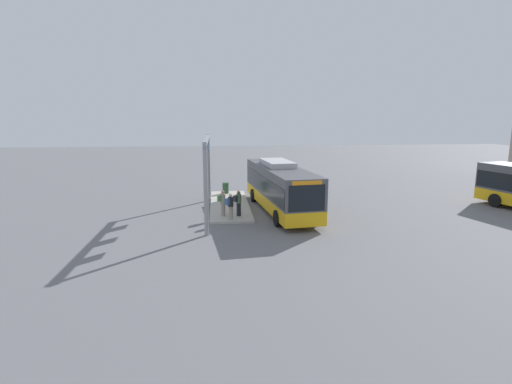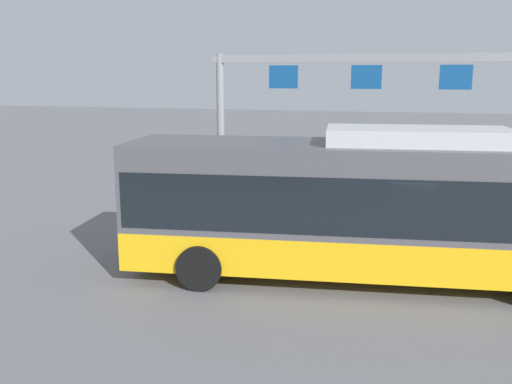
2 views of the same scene
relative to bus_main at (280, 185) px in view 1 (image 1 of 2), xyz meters
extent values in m
plane|color=slate|center=(0.01, 0.00, -1.81)|extent=(120.00, 120.00, 0.00)
cube|color=#B2ADA3|center=(-1.90, -3.47, -1.73)|extent=(10.00, 2.80, 0.16)
cube|color=#EAAD14|center=(0.01, 0.00, -1.04)|extent=(11.28, 3.74, 0.85)
cube|color=#4C4C51|center=(0.01, 0.00, 0.34)|extent=(11.28, 3.74, 1.90)
cube|color=black|center=(0.01, 0.00, 0.14)|extent=(11.06, 3.75, 1.20)
cube|color=black|center=(5.53, 0.63, 0.24)|extent=(0.28, 2.12, 1.50)
cube|color=#B7B7BC|center=(-0.82, -0.09, 1.47)|extent=(4.05, 2.18, 0.36)
cube|color=orange|center=(5.46, 0.62, 1.09)|extent=(0.32, 1.75, 0.28)
cylinder|color=black|center=(3.58, 1.62, -1.31)|extent=(1.03, 0.41, 1.00)
cylinder|color=black|center=(3.85, -0.77, -1.31)|extent=(1.03, 0.41, 1.00)
cylinder|color=black|center=(-3.44, 0.82, -1.31)|extent=(1.03, 0.41, 1.00)
cylinder|color=black|center=(-3.17, -1.57, -1.31)|extent=(1.03, 0.41, 1.00)
cylinder|color=black|center=(0.44, 15.84, -1.31)|extent=(1.04, 0.54, 1.00)
cylinder|color=gray|center=(2.60, -3.53, -1.23)|extent=(0.39, 0.39, 0.85)
cylinder|color=black|center=(2.60, -3.53, -0.50)|extent=(0.47, 0.47, 0.60)
sphere|color=tan|center=(2.60, -3.53, -0.09)|extent=(0.22, 0.22, 0.22)
cube|color=#335993|center=(2.74, -3.75, -0.47)|extent=(0.33, 0.30, 0.40)
cylinder|color=black|center=(1.73, -2.98, -1.23)|extent=(0.38, 0.38, 0.85)
cylinder|color=#476B4C|center=(1.73, -2.98, -0.50)|extent=(0.47, 0.47, 0.60)
sphere|color=brown|center=(1.73, -2.98, -0.09)|extent=(0.22, 0.22, 0.22)
cube|color=#26262D|center=(1.86, -3.21, -0.47)|extent=(0.33, 0.30, 0.40)
cylinder|color=gray|center=(1.59, -4.00, -1.23)|extent=(0.35, 0.35, 0.85)
cylinder|color=gray|center=(1.59, -4.00, -0.50)|extent=(0.42, 0.42, 0.60)
sphere|color=#9E755B|center=(1.59, -4.00, -0.09)|extent=(0.22, 0.22, 0.22)
cube|color=#4C8447|center=(1.66, -4.25, -0.47)|extent=(0.32, 0.25, 0.40)
cylinder|color=gray|center=(-3.90, -4.98, 0.79)|extent=(0.24, 0.24, 5.20)
cylinder|color=gray|center=(5.29, -4.98, 0.79)|extent=(0.24, 0.24, 5.20)
cube|color=gray|center=(0.70, -4.98, 3.24)|extent=(9.59, 0.20, 0.24)
cube|color=#144C8C|center=(-1.83, -4.98, 2.69)|extent=(0.90, 0.08, 0.70)
cube|color=#144C8C|center=(0.70, -4.98, 2.69)|extent=(0.90, 0.08, 0.70)
cube|color=#144C8C|center=(3.22, -4.98, 2.69)|extent=(0.90, 0.08, 0.70)
cylinder|color=#2D5133|center=(-5.94, -3.65, -1.20)|extent=(0.52, 0.52, 0.90)
camera|label=1|loc=(26.73, -4.35, 4.80)|focal=27.77mm
camera|label=2|loc=(-0.65, 12.61, 2.78)|focal=40.10mm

